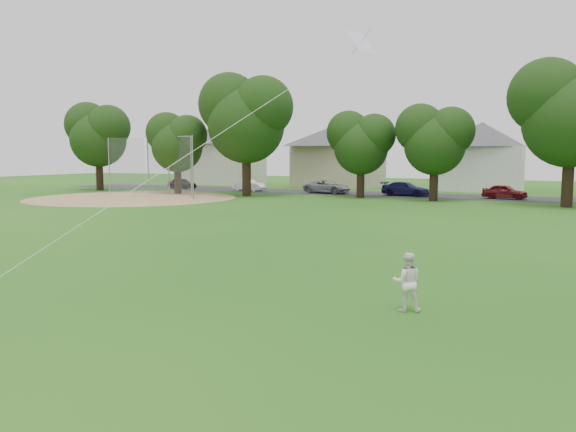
% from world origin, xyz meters
% --- Properties ---
extents(ground, '(160.00, 160.00, 0.00)m').
position_xyz_m(ground, '(0.00, 0.00, 0.00)').
color(ground, '#165313').
rests_on(ground, ground).
extents(street, '(90.00, 7.00, 0.01)m').
position_xyz_m(street, '(0.00, 42.00, 0.01)').
color(street, '#2D2D30').
rests_on(street, ground).
extents(dirt_infield, '(18.00, 18.00, 0.02)m').
position_xyz_m(dirt_infield, '(-26.00, 28.00, 0.01)').
color(dirt_infield, '#9E7F51').
rests_on(dirt_infield, ground).
extents(older_boy, '(0.84, 0.75, 1.43)m').
position_xyz_m(older_boy, '(4.48, 3.13, 0.72)').
color(older_boy, white).
rests_on(older_boy, ground).
extents(kite, '(2.92, 5.49, 12.79)m').
position_xyz_m(kite, '(-0.29, 1.24, 3.89)').
color(kite, white).
rests_on(kite, ground).
extents(baseball_backstop, '(12.07, 4.63, 5.44)m').
position_xyz_m(baseball_backstop, '(-25.98, 32.30, 2.72)').
color(baseball_backstop, gray).
rests_on(baseball_backstop, ground).
extents(tree_row, '(81.75, 9.32, 11.55)m').
position_xyz_m(tree_row, '(0.53, 35.68, 6.38)').
color(tree_row, black).
rests_on(tree_row, ground).
extents(parked_cars, '(62.85, 2.62, 1.29)m').
position_xyz_m(parked_cars, '(0.78, 41.00, 0.63)').
color(parked_cars, black).
rests_on(parked_cars, ground).
extents(house_row, '(76.66, 14.01, 9.71)m').
position_xyz_m(house_row, '(-0.78, 52.00, 4.68)').
color(house_row, beige).
rests_on(house_row, ground).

